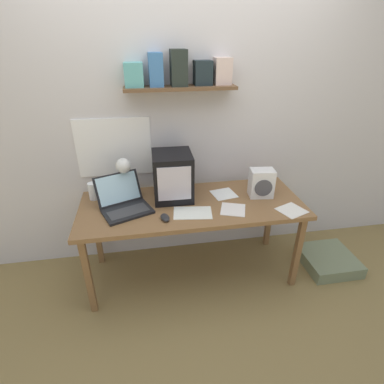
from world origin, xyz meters
The scene contains 14 objects.
ground_plane centered at (0.00, 0.00, 0.00)m, with size 12.00×12.00×0.00m, color olive.
back_wall centered at (0.00, 0.42, 1.31)m, with size 5.60×0.24×2.60m.
corner_desk centered at (0.00, 0.00, 0.65)m, with size 1.74×0.69×0.71m.
crt_monitor centered at (-0.13, 0.13, 0.89)m, with size 0.31×0.34×0.37m.
laptop centered at (-0.52, 0.01, 0.77)m, with size 0.45×0.44×0.24m.
desk_lamp centered at (-0.50, 0.18, 0.96)m, with size 0.14×0.18×0.34m.
juice_glass centered at (-0.76, 0.21, 0.77)m, with size 0.07×0.07×0.14m.
space_heater centered at (0.57, 0.03, 0.82)m, with size 0.20×0.16×0.23m.
computer_mouse centered at (-0.23, -0.20, 0.72)m, with size 0.08×0.11×0.03m.
loose_paper_near_monitor centered at (0.29, -0.15, 0.71)m, with size 0.23×0.24×0.00m.
open_notebook centered at (0.29, 0.11, 0.71)m, with size 0.21×0.21×0.00m.
printed_handout centered at (-0.02, -0.14, 0.71)m, with size 0.30×0.22×0.00m.
loose_paper_near_laptop centered at (0.72, -0.24, 0.71)m, with size 0.24×0.23×0.00m.
floor_cushion centered at (1.24, -0.12, 0.06)m, with size 0.45×0.45×0.11m.
Camera 1 is at (-0.34, -2.01, 1.87)m, focal length 28.00 mm.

